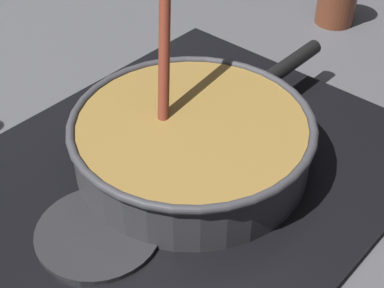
{
  "coord_description": "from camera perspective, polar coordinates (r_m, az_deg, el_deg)",
  "views": [
    {
      "loc": [
        -0.44,
        -0.31,
        0.51
      ],
      "look_at": [
        -0.02,
        0.07,
        0.05
      ],
      "focal_mm": 54.15,
      "sensor_mm": 36.0,
      "label": 1
    }
  ],
  "objects": [
    {
      "name": "ground",
      "position": [
        0.75,
        4.69,
        -5.44
      ],
      "size": [
        2.4,
        1.6,
        0.04
      ],
      "primitive_type": "cube",
      "color": "#4C4C51"
    },
    {
      "name": "hob_plate",
      "position": [
        0.75,
        0.0,
        -2.31
      ],
      "size": [
        0.56,
        0.48,
        0.01
      ],
      "primitive_type": "cube",
      "color": "black",
      "rests_on": "ground"
    },
    {
      "name": "burner_ring",
      "position": [
        0.75,
        0.0,
        -1.74
      ],
      "size": [
        0.2,
        0.2,
        0.01
      ],
      "primitive_type": "torus",
      "color": "#592D0C",
      "rests_on": "hob_plate"
    },
    {
      "name": "spare_burner",
      "position": [
        0.67,
        -9.22,
        -8.53
      ],
      "size": [
        0.14,
        0.14,
        0.01
      ],
      "primitive_type": "cylinder",
      "color": "#262628",
      "rests_on": "hob_plate"
    },
    {
      "name": "cooking_pan",
      "position": [
        0.73,
        0.05,
        0.39
      ],
      "size": [
        0.44,
        0.31,
        0.31
      ],
      "color": "#38383D",
      "rests_on": "hob_plate"
    }
  ]
}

